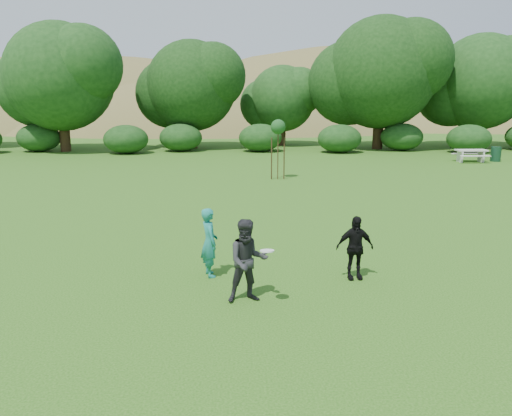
{
  "coord_description": "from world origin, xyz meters",
  "views": [
    {
      "loc": [
        -0.4,
        -9.53,
        3.93
      ],
      "look_at": [
        0.0,
        3.0,
        1.1
      ],
      "focal_mm": 35.0,
      "sensor_mm": 36.0,
      "label": 1
    }
  ],
  "objects_px": {
    "player_teal": "(209,242)",
    "player_black": "(355,248)",
    "trash_can_near": "(496,154)",
    "sapling": "(278,129)",
    "player_grey": "(248,261)",
    "picnic_table": "(471,154)"
  },
  "relations": [
    {
      "from": "player_grey",
      "to": "picnic_table",
      "type": "distance_m",
      "value": 24.76
    },
    {
      "from": "player_grey",
      "to": "sapling",
      "type": "xyz_separation_m",
      "value": [
        1.67,
        14.57,
        1.6
      ]
    },
    {
      "from": "player_teal",
      "to": "trash_can_near",
      "type": "height_order",
      "value": "player_teal"
    },
    {
      "from": "player_grey",
      "to": "trash_can_near",
      "type": "height_order",
      "value": "player_grey"
    },
    {
      "from": "player_black",
      "to": "picnic_table",
      "type": "xyz_separation_m",
      "value": [
        11.48,
        19.38,
        -0.19
      ]
    },
    {
      "from": "trash_can_near",
      "to": "picnic_table",
      "type": "relative_size",
      "value": 0.5
    },
    {
      "from": "player_grey",
      "to": "player_black",
      "type": "xyz_separation_m",
      "value": [
        2.34,
        1.16,
        -0.12
      ]
    },
    {
      "from": "player_black",
      "to": "trash_can_near",
      "type": "xyz_separation_m",
      "value": [
        13.18,
        19.68,
        -0.26
      ]
    },
    {
      "from": "player_grey",
      "to": "sapling",
      "type": "height_order",
      "value": "sapling"
    },
    {
      "from": "player_grey",
      "to": "player_teal",
      "type": "bearing_deg",
      "value": 108.91
    },
    {
      "from": "trash_can_near",
      "to": "sapling",
      "type": "xyz_separation_m",
      "value": [
        -13.85,
        -6.26,
        1.97
      ]
    },
    {
      "from": "sapling",
      "to": "player_grey",
      "type": "bearing_deg",
      "value": -96.55
    },
    {
      "from": "player_teal",
      "to": "player_grey",
      "type": "bearing_deg",
      "value": -168.8
    },
    {
      "from": "player_teal",
      "to": "sapling",
      "type": "xyz_separation_m",
      "value": [
        2.5,
        13.13,
        1.65
      ]
    },
    {
      "from": "player_teal",
      "to": "trash_can_near",
      "type": "xyz_separation_m",
      "value": [
        16.34,
        19.4,
        -0.32
      ]
    },
    {
      "from": "player_teal",
      "to": "sapling",
      "type": "distance_m",
      "value": 13.47
    },
    {
      "from": "player_teal",
      "to": "player_black",
      "type": "distance_m",
      "value": 3.18
    },
    {
      "from": "player_grey",
      "to": "player_black",
      "type": "distance_m",
      "value": 2.62
    },
    {
      "from": "player_black",
      "to": "trash_can_near",
      "type": "height_order",
      "value": "player_black"
    },
    {
      "from": "player_grey",
      "to": "player_black",
      "type": "bearing_deg",
      "value": 15.43
    },
    {
      "from": "trash_can_near",
      "to": "picnic_table",
      "type": "xyz_separation_m",
      "value": [
        -1.69,
        -0.3,
        0.07
      ]
    },
    {
      "from": "trash_can_near",
      "to": "sapling",
      "type": "relative_size",
      "value": 0.32
    }
  ]
}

